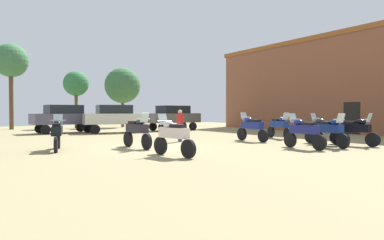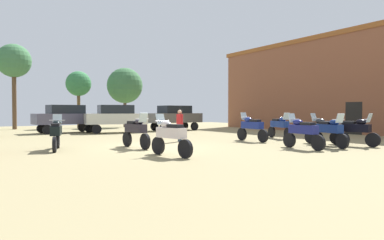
% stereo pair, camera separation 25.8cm
% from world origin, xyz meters
% --- Properties ---
extents(ground_plane, '(44.00, 52.00, 0.02)m').
position_xyz_m(ground_plane, '(0.00, 0.00, 0.01)').
color(ground_plane, '#8F825A').
extents(brick_building, '(6.12, 21.72, 7.24)m').
position_xyz_m(brick_building, '(18.00, 2.64, 3.63)').
color(brick_building, brown).
rests_on(brick_building, ground).
extents(motorcycle_2, '(0.80, 2.11, 1.44)m').
position_xyz_m(motorcycle_2, '(-3.74, 0.92, 0.73)').
color(motorcycle_2, black).
rests_on(motorcycle_2, ground).
extents(motorcycle_5, '(0.62, 2.23, 1.47)m').
position_xyz_m(motorcycle_5, '(7.25, -3.54, 0.74)').
color(motorcycle_5, black).
rests_on(motorcycle_5, ground).
extents(motorcycle_6, '(0.62, 2.21, 1.50)m').
position_xyz_m(motorcycle_6, '(-0.73, -0.08, 0.75)').
color(motorcycle_6, black).
rests_on(motorcycle_6, ground).
extents(motorcycle_7, '(0.69, 2.09, 1.47)m').
position_xyz_m(motorcycle_7, '(-0.80, -3.19, 0.74)').
color(motorcycle_7, black).
rests_on(motorcycle_7, ground).
extents(motorcycle_8, '(0.62, 2.24, 1.49)m').
position_xyz_m(motorcycle_8, '(5.61, -0.33, 0.75)').
color(motorcycle_8, black).
rests_on(motorcycle_8, ground).
extents(motorcycle_9, '(0.67, 2.24, 1.47)m').
position_xyz_m(motorcycle_9, '(7.90, -4.58, 0.74)').
color(motorcycle_9, black).
rests_on(motorcycle_9, ground).
extents(motorcycle_10, '(0.73, 2.09, 1.47)m').
position_xyz_m(motorcycle_10, '(6.40, -4.38, 0.74)').
color(motorcycle_10, black).
rests_on(motorcycle_10, ground).
extents(motorcycle_12, '(0.78, 2.25, 1.48)m').
position_xyz_m(motorcycle_12, '(8.28, 0.23, 0.75)').
color(motorcycle_12, black).
rests_on(motorcycle_12, ground).
extents(motorcycle_13, '(0.62, 2.17, 1.47)m').
position_xyz_m(motorcycle_13, '(4.89, -4.16, 0.74)').
color(motorcycle_13, black).
rests_on(motorcycle_13, ground).
extents(car_2, '(4.38, 2.00, 2.00)m').
position_xyz_m(car_2, '(7.32, 10.61, 1.19)').
color(car_2, black).
rests_on(car_2, ground).
extents(car_4, '(4.52, 2.41, 2.00)m').
position_xyz_m(car_4, '(2.23, 10.32, 1.19)').
color(car_4, black).
rests_on(car_4, ground).
extents(car_5, '(4.44, 2.17, 2.00)m').
position_xyz_m(car_5, '(-0.86, 12.09, 1.19)').
color(car_5, black).
rests_on(car_5, ground).
extents(person_1, '(0.40, 0.40, 1.63)m').
position_xyz_m(person_1, '(2.38, 1.52, 0.97)').
color(person_1, '#273749').
rests_on(person_1, ground).
extents(tree_2, '(2.83, 2.83, 7.27)m').
position_xyz_m(tree_2, '(-3.42, 19.40, 5.79)').
color(tree_2, brown).
rests_on(tree_2, ground).
extents(tree_3, '(3.44, 3.44, 5.77)m').
position_xyz_m(tree_3, '(6.13, 18.27, 4.05)').
color(tree_3, brown).
rests_on(tree_3, ground).
extents(tree_5, '(2.29, 2.29, 5.25)m').
position_xyz_m(tree_5, '(1.86, 18.93, 4.06)').
color(tree_5, brown).
rests_on(tree_5, ground).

